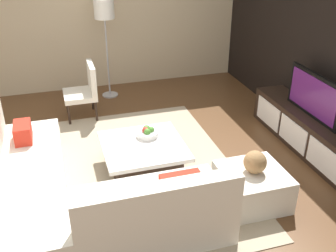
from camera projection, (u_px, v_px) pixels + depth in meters
ground_plane at (138, 176)px, 4.99m from camera, size 14.00×14.00×0.00m
side_wall_left at (106, 10)px, 7.11m from camera, size 0.12×5.20×2.80m
area_rug at (136, 171)px, 5.07m from camera, size 3.38×2.44×0.01m
media_console at (307, 132)px, 5.49m from camera, size 2.18×0.47×0.50m
television at (314, 95)px, 5.23m from camera, size 1.08×0.06×0.58m
sectional_couch at (68, 195)px, 4.18m from camera, size 2.50×2.40×0.81m
coffee_table at (144, 157)px, 5.01m from camera, size 0.99×1.00×0.38m
accent_chair_near at (85, 88)px, 6.27m from camera, size 0.55×0.50×0.87m
floor_lamp at (104, 15)px, 6.57m from camera, size 0.33×0.33×1.70m
ottoman at (252, 187)px, 4.44m from camera, size 0.70×0.70×0.40m
fruit_bowl at (147, 133)px, 5.08m from camera, size 0.28×0.28×0.14m
decorative_ball at (255, 162)px, 4.29m from camera, size 0.25×0.25×0.25m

